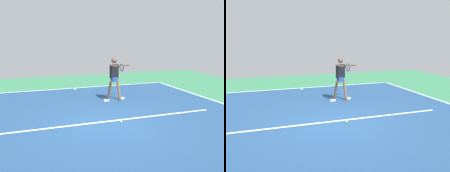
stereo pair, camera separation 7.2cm
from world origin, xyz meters
TOP-DOWN VIEW (x-y plane):
  - ground_plane at (0.00, 0.00)m, footprint 20.23×20.23m
  - court_surface at (0.00, 0.00)m, footprint 10.29×11.53m
  - court_line_baseline_near at (0.00, -5.72)m, footprint 10.29×0.10m
  - court_line_service at (0.00, -0.15)m, footprint 7.72×0.10m
  - court_line_centre_mark at (0.00, -5.52)m, footprint 0.10×0.30m
  - tennis_player at (-1.13, -2.59)m, footprint 1.22×1.31m
  - tennis_ball_centre_court at (-0.35, 0.14)m, footprint 0.07×0.07m

SIDE VIEW (x-z plane):
  - ground_plane at x=0.00m, z-range 0.00..0.00m
  - court_surface at x=0.00m, z-range 0.00..0.00m
  - court_line_baseline_near at x=0.00m, z-range 0.00..0.01m
  - court_line_service at x=0.00m, z-range 0.00..0.01m
  - court_line_centre_mark at x=0.00m, z-range 0.00..0.01m
  - tennis_ball_centre_court at x=-0.35m, z-range 0.00..0.07m
  - tennis_player at x=-1.13m, z-range 0.14..1.98m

